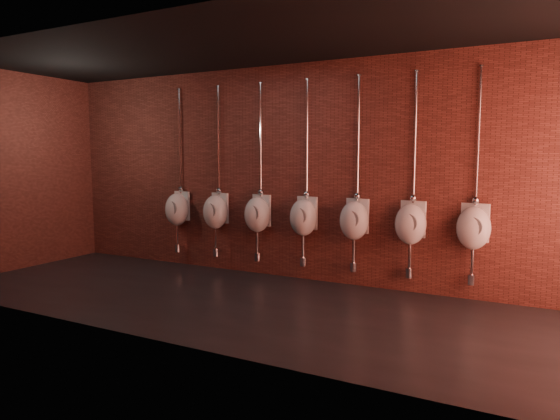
{
  "coord_description": "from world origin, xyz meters",
  "views": [
    {
      "loc": [
        3.29,
        -5.23,
        1.85
      ],
      "look_at": [
        0.09,
        0.9,
        1.1
      ],
      "focal_mm": 32.0,
      "sensor_mm": 36.0,
      "label": 1
    }
  ],
  "objects_px": {
    "urinal_0": "(177,209)",
    "urinal_6": "(474,227)",
    "urinal_3": "(304,216)",
    "urinal_2": "(258,214)",
    "urinal_1": "(216,211)",
    "urinal_4": "(354,220)",
    "urinal_5": "(411,223)"
  },
  "relations": [
    {
      "from": "urinal_0",
      "to": "urinal_6",
      "type": "bearing_deg",
      "value": 0.0
    },
    {
      "from": "urinal_0",
      "to": "urinal_3",
      "type": "xyz_separation_m",
      "value": [
        2.34,
        0.0,
        0.0
      ]
    },
    {
      "from": "urinal_2",
      "to": "urinal_6",
      "type": "xyz_separation_m",
      "value": [
        3.12,
        0.0,
        0.0
      ]
    },
    {
      "from": "urinal_1",
      "to": "urinal_2",
      "type": "distance_m",
      "value": 0.78
    },
    {
      "from": "urinal_4",
      "to": "urinal_5",
      "type": "xyz_separation_m",
      "value": [
        0.78,
        0.0,
        0.0
      ]
    },
    {
      "from": "urinal_3",
      "to": "urinal_6",
      "type": "bearing_deg",
      "value": 0.0
    },
    {
      "from": "urinal_3",
      "to": "urinal_5",
      "type": "distance_m",
      "value": 1.56
    },
    {
      "from": "urinal_4",
      "to": "urinal_5",
      "type": "height_order",
      "value": "same"
    },
    {
      "from": "urinal_1",
      "to": "urinal_3",
      "type": "height_order",
      "value": "same"
    },
    {
      "from": "urinal_5",
      "to": "urinal_6",
      "type": "height_order",
      "value": "same"
    },
    {
      "from": "urinal_5",
      "to": "urinal_6",
      "type": "relative_size",
      "value": 1.0
    },
    {
      "from": "urinal_1",
      "to": "urinal_2",
      "type": "height_order",
      "value": "same"
    },
    {
      "from": "urinal_1",
      "to": "urinal_5",
      "type": "relative_size",
      "value": 1.0
    },
    {
      "from": "urinal_5",
      "to": "urinal_6",
      "type": "distance_m",
      "value": 0.78
    },
    {
      "from": "urinal_2",
      "to": "urinal_5",
      "type": "distance_m",
      "value": 2.34
    },
    {
      "from": "urinal_0",
      "to": "urinal_4",
      "type": "relative_size",
      "value": 1.0
    },
    {
      "from": "urinal_0",
      "to": "urinal_1",
      "type": "xyz_separation_m",
      "value": [
        0.78,
        0.0,
        0.0
      ]
    },
    {
      "from": "urinal_3",
      "to": "urinal_5",
      "type": "height_order",
      "value": "same"
    },
    {
      "from": "urinal_0",
      "to": "urinal_2",
      "type": "relative_size",
      "value": 1.0
    },
    {
      "from": "urinal_2",
      "to": "urinal_4",
      "type": "relative_size",
      "value": 1.0
    },
    {
      "from": "urinal_6",
      "to": "urinal_1",
      "type": "bearing_deg",
      "value": 180.0
    },
    {
      "from": "urinal_2",
      "to": "urinal_5",
      "type": "height_order",
      "value": "same"
    },
    {
      "from": "urinal_4",
      "to": "urinal_3",
      "type": "bearing_deg",
      "value": 180.0
    },
    {
      "from": "urinal_6",
      "to": "urinal_0",
      "type": "bearing_deg",
      "value": 180.0
    },
    {
      "from": "urinal_1",
      "to": "urinal_2",
      "type": "bearing_deg",
      "value": 0.0
    },
    {
      "from": "urinal_0",
      "to": "urinal_5",
      "type": "xyz_separation_m",
      "value": [
        3.9,
        0.0,
        0.0
      ]
    },
    {
      "from": "urinal_1",
      "to": "urinal_4",
      "type": "distance_m",
      "value": 2.34
    },
    {
      "from": "urinal_1",
      "to": "urinal_6",
      "type": "relative_size",
      "value": 1.0
    },
    {
      "from": "urinal_2",
      "to": "urinal_3",
      "type": "xyz_separation_m",
      "value": [
        0.78,
        0.0,
        0.0
      ]
    },
    {
      "from": "urinal_3",
      "to": "urinal_2",
      "type": "bearing_deg",
      "value": 180.0
    },
    {
      "from": "urinal_4",
      "to": "urinal_6",
      "type": "distance_m",
      "value": 1.56
    },
    {
      "from": "urinal_0",
      "to": "urinal_2",
      "type": "distance_m",
      "value": 1.56
    }
  ]
}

